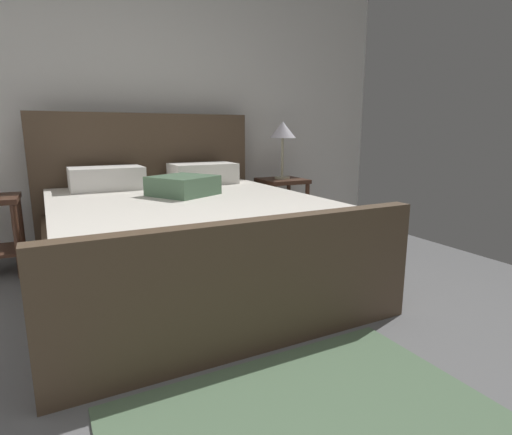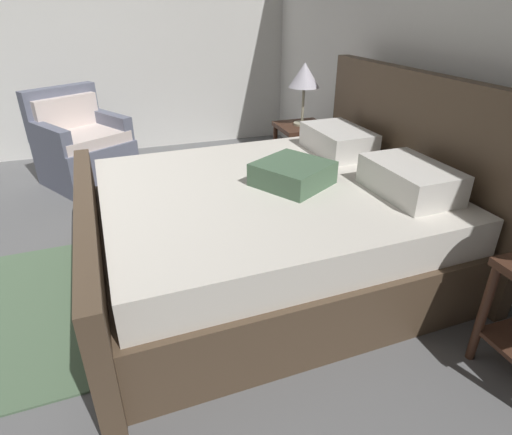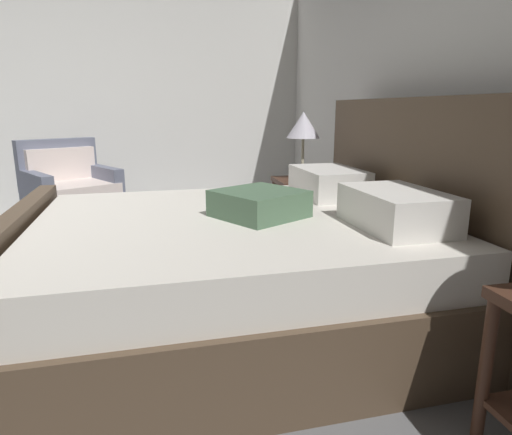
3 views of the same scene
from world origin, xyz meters
TOP-DOWN VIEW (x-y plane):
  - wall_back at (0.00, 3.07)m, footprint 5.61×0.12m
  - wall_side_left at (-2.81, 0.00)m, footprint 0.12×6.13m
  - bed at (0.22, 1.81)m, footprint 2.02×2.30m
  - nightstand_left at (-1.07, 2.56)m, footprint 0.44×0.44m
  - table_lamp_left at (-1.07, 2.56)m, footprint 0.28×0.28m
  - armchair at (-1.84, 0.57)m, footprint 1.00×0.99m

SIDE VIEW (x-z plane):
  - armchair at x=-1.84m, z-range -0.10..0.80m
  - bed at x=0.22m, z-range -0.27..0.97m
  - nightstand_left at x=-1.07m, z-range 0.10..0.70m
  - table_lamp_left at x=-1.07m, z-range 0.75..1.31m
  - wall_back at x=0.00m, z-range 0.00..2.58m
  - wall_side_left at x=-2.81m, z-range 0.00..2.58m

